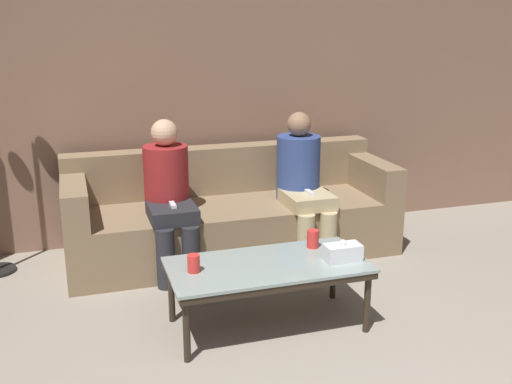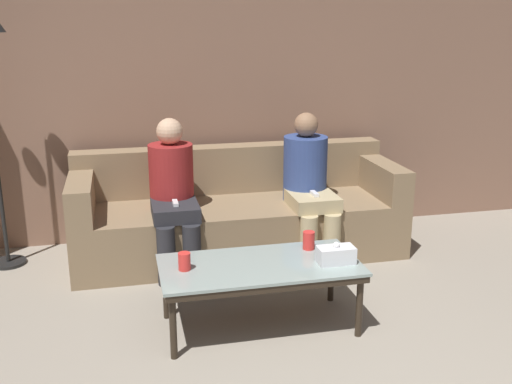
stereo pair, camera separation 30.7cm
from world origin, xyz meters
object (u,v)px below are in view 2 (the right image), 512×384
object	(u,v)px
couch	(238,215)
coffee_table	(260,270)
cup_near_right	(309,240)
cup_near_left	(184,261)
seated_person_mid_left	(309,181)
seated_person_left_end	(173,190)
tissue_box	(336,255)

from	to	relation	value
couch	coffee_table	distance (m)	1.26
couch	cup_near_right	size ratio (longest dim) A/B	22.27
couch	coffee_table	size ratio (longest dim) A/B	2.14
coffee_table	cup_near_right	xyz separation A→B (m)	(0.36, 0.16, 0.10)
cup_near_left	seated_person_mid_left	size ratio (longest dim) A/B	0.09
couch	cup_near_right	bearing A→B (deg)	-77.59
coffee_table	seated_person_left_end	xyz separation A→B (m)	(-0.41, 1.05, 0.23)
seated_person_mid_left	couch	bearing A→B (deg)	159.37
cup_near_right	seated_person_mid_left	distance (m)	0.95
couch	coffee_table	xyz separation A→B (m)	(-0.12, -1.25, 0.07)
cup_near_right	tissue_box	xyz separation A→B (m)	(0.09, -0.25, -0.01)
cup_near_left	seated_person_left_end	world-z (taller)	seated_person_left_end
tissue_box	cup_near_left	bearing A→B (deg)	173.66
seated_person_left_end	couch	bearing A→B (deg)	21.07
seated_person_left_end	coffee_table	bearing A→B (deg)	-68.81
cup_near_right	tissue_box	size ratio (longest dim) A/B	0.52
seated_person_mid_left	cup_near_left	bearing A→B (deg)	-136.05
coffee_table	cup_near_right	distance (m)	0.40
tissue_box	cup_near_right	bearing A→B (deg)	109.68
cup_near_right	seated_person_mid_left	size ratio (longest dim) A/B	0.10
tissue_box	seated_person_left_end	size ratio (longest dim) A/B	0.20
cup_near_right	cup_near_left	bearing A→B (deg)	-169.35
coffee_table	tissue_box	size ratio (longest dim) A/B	5.40
couch	tissue_box	xyz separation A→B (m)	(0.33, -1.34, 0.16)
cup_near_left	seated_person_mid_left	world-z (taller)	seated_person_mid_left
cup_near_left	cup_near_right	distance (m)	0.81
cup_near_left	seated_person_mid_left	distance (m)	1.51
coffee_table	seated_person_left_end	bearing A→B (deg)	111.19
seated_person_mid_left	cup_near_right	bearing A→B (deg)	-107.56
coffee_table	cup_near_right	world-z (taller)	cup_near_right
seated_person_left_end	seated_person_mid_left	distance (m)	1.04
cup_near_right	couch	bearing A→B (deg)	102.41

